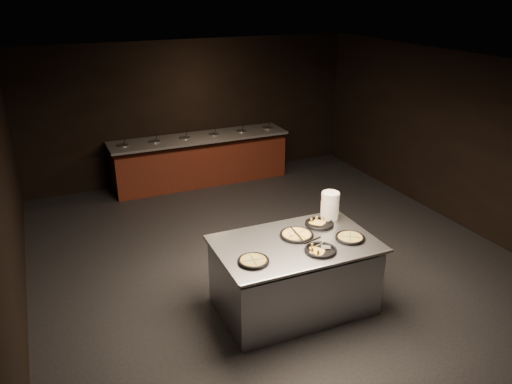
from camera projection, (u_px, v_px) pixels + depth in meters
room at (276, 171)px, 7.09m from camera, size 7.02×8.02×2.92m
salad_bar at (201, 163)px, 10.47m from camera, size 3.70×0.83×1.18m
serving_counter at (294, 277)px, 6.37m from camera, size 2.00×1.30×0.96m
plate_stack at (330, 206)px, 6.72m from camera, size 0.24×0.24×0.38m
pan_veggie_whole at (253, 261)px, 5.72m from camera, size 0.37×0.37×0.04m
pan_cheese_whole at (297, 235)px, 6.32m from camera, size 0.43×0.43×0.04m
pan_cheese_slices_a at (319, 224)px, 6.61m from camera, size 0.39×0.39×0.04m
pan_cheese_slices_b at (321, 250)px, 5.95m from camera, size 0.39×0.39×0.04m
pan_veggie_slices at (350, 237)px, 6.24m from camera, size 0.37×0.37×0.04m
server_left at (293, 234)px, 6.21m from camera, size 0.20×0.29×0.16m
server_right at (316, 242)px, 6.01m from camera, size 0.31×0.22×0.16m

